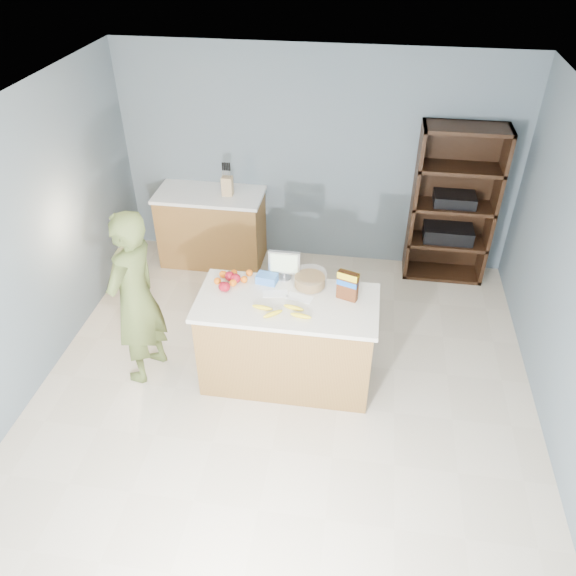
# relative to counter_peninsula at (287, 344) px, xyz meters

# --- Properties ---
(floor) EXTENTS (4.50, 5.00, 0.02)m
(floor) POSITION_rel_counter_peninsula_xyz_m (0.00, -0.30, -0.42)
(floor) COLOR beige
(floor) RESTS_ON ground
(walls) EXTENTS (4.52, 5.02, 2.51)m
(walls) POSITION_rel_counter_peninsula_xyz_m (0.00, -0.30, 1.24)
(walls) COLOR slate
(walls) RESTS_ON ground
(counter_peninsula) EXTENTS (1.56, 0.76, 0.90)m
(counter_peninsula) POSITION_rel_counter_peninsula_xyz_m (0.00, 0.00, 0.00)
(counter_peninsula) COLOR brown
(counter_peninsula) RESTS_ON ground
(back_cabinet) EXTENTS (1.24, 0.62, 0.90)m
(back_cabinet) POSITION_rel_counter_peninsula_xyz_m (-1.20, 1.90, 0.04)
(back_cabinet) COLOR brown
(back_cabinet) RESTS_ON ground
(shelving_unit) EXTENTS (0.90, 0.40, 1.80)m
(shelving_unit) POSITION_rel_counter_peninsula_xyz_m (1.55, 2.05, 0.45)
(shelving_unit) COLOR black
(shelving_unit) RESTS_ON ground
(person) EXTENTS (0.53, 0.69, 1.70)m
(person) POSITION_rel_counter_peninsula_xyz_m (-1.33, -0.10, 0.43)
(person) COLOR #515D2C
(person) RESTS_ON ground
(knife_block) EXTENTS (0.12, 0.10, 0.31)m
(knife_block) POSITION_rel_counter_peninsula_xyz_m (-0.97, 1.89, 0.60)
(knife_block) COLOR tan
(knife_block) RESTS_ON back_cabinet
(envelopes) EXTENTS (0.46, 0.18, 0.00)m
(envelopes) POSITION_rel_counter_peninsula_xyz_m (-0.01, 0.07, 0.49)
(envelopes) COLOR white
(envelopes) RESTS_ON counter_peninsula
(bananas) EXTENTS (0.52, 0.22, 0.04)m
(bananas) POSITION_rel_counter_peninsula_xyz_m (-0.01, -0.17, 0.50)
(bananas) COLOR yellow
(bananas) RESTS_ON counter_peninsula
(apples) EXTENTS (0.17, 0.25, 0.09)m
(apples) POSITION_rel_counter_peninsula_xyz_m (-0.54, 0.14, 0.53)
(apples) COLOR maroon
(apples) RESTS_ON counter_peninsula
(oranges) EXTENTS (0.32, 0.24, 0.06)m
(oranges) POSITION_rel_counter_peninsula_xyz_m (-0.53, 0.22, 0.52)
(oranges) COLOR orange
(oranges) RESTS_ON counter_peninsula
(blue_carton) EXTENTS (0.20, 0.14, 0.08)m
(blue_carton) POSITION_rel_counter_peninsula_xyz_m (-0.22, 0.25, 0.52)
(blue_carton) COLOR blue
(blue_carton) RESTS_ON counter_peninsula
(salad_bowl) EXTENTS (0.30, 0.30, 0.13)m
(salad_bowl) POSITION_rel_counter_peninsula_xyz_m (0.16, 0.26, 0.54)
(salad_bowl) COLOR #267219
(salad_bowl) RESTS_ON counter_peninsula
(tv) EXTENTS (0.28, 0.12, 0.28)m
(tv) POSITION_rel_counter_peninsula_xyz_m (-0.08, 0.33, 0.64)
(tv) COLOR silver
(tv) RESTS_ON counter_peninsula
(cereal_box) EXTENTS (0.19, 0.12, 0.27)m
(cereal_box) POSITION_rel_counter_peninsula_xyz_m (0.50, 0.11, 0.64)
(cereal_box) COLOR #592B14
(cereal_box) RESTS_ON counter_peninsula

